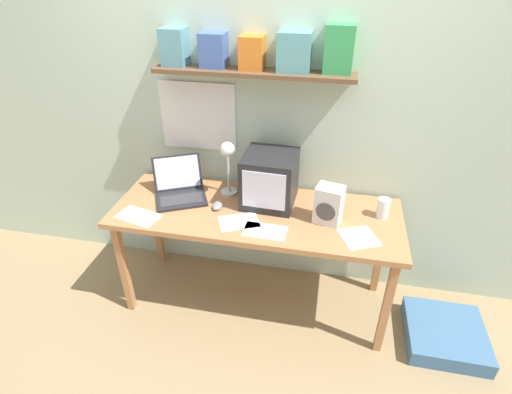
{
  "coord_description": "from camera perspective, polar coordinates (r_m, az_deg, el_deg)",
  "views": [
    {
      "loc": [
        0.41,
        -2.01,
        2.12
      ],
      "look_at": [
        0.0,
        0.0,
        0.85
      ],
      "focal_mm": 28.0,
      "sensor_mm": 36.0,
      "label": 1
    }
  ],
  "objects": [
    {
      "name": "desk_lamp",
      "position": [
        2.48,
        -4.05,
        5.49
      ],
      "size": [
        0.12,
        0.15,
        0.39
      ],
      "rotation": [
        0.0,
        0.0,
        0.27
      ],
      "color": "silver",
      "rests_on": "corner_desk"
    },
    {
      "name": "loose_paper_near_monitor",
      "position": [
        2.36,
        -2.45,
        -3.55
      ],
      "size": [
        0.28,
        0.24,
        0.0
      ],
      "rotation": [
        0.0,
        0.0,
        0.42
      ],
      "color": "white",
      "rests_on": "corner_desk"
    },
    {
      "name": "ground_plane",
      "position": [
        2.95,
        0.0,
        -14.2
      ],
      "size": [
        12.0,
        12.0,
        0.0
      ],
      "primitive_type": "plane",
      "color": "#9D835C"
    },
    {
      "name": "printed_handout",
      "position": [
        2.29,
        1.28,
        -4.9
      ],
      "size": [
        0.25,
        0.15,
        0.0
      ],
      "rotation": [
        0.0,
        0.0,
        -0.03
      ],
      "color": "white",
      "rests_on": "corner_desk"
    },
    {
      "name": "open_notebook",
      "position": [
        2.51,
        -16.46,
        -2.65
      ],
      "size": [
        0.28,
        0.21,
        0.0
      ],
      "rotation": [
        0.0,
        0.0,
        -0.25
      ],
      "color": "white",
      "rests_on": "corner_desk"
    },
    {
      "name": "space_heater",
      "position": [
        2.35,
        10.35,
        -1.09
      ],
      "size": [
        0.18,
        0.15,
        0.23
      ],
      "rotation": [
        0.0,
        0.0,
        -0.23
      ],
      "color": "white",
      "rests_on": "corner_desk"
    },
    {
      "name": "corner_desk",
      "position": [
        2.5,
        0.0,
        -3.21
      ],
      "size": [
        1.77,
        0.65,
        0.75
      ],
      "color": "#B87A4B",
      "rests_on": "ground_plane"
    },
    {
      "name": "back_wall",
      "position": [
        2.55,
        1.7,
        13.27
      ],
      "size": [
        5.6,
        0.24,
        2.6
      ],
      "color": "silver",
      "rests_on": "ground_plane"
    },
    {
      "name": "computer_mouse",
      "position": [
        2.5,
        -5.52,
        -1.2
      ],
      "size": [
        0.06,
        0.11,
        0.03
      ],
      "rotation": [
        0.0,
        0.0,
        0.02
      ],
      "color": "gray",
      "rests_on": "corner_desk"
    },
    {
      "name": "laptop",
      "position": [
        2.64,
        -10.85,
        1.37
      ],
      "size": [
        0.42,
        0.43,
        0.23
      ],
      "rotation": [
        0.0,
        0.0,
        0.46
      ],
      "color": "#232326",
      "rests_on": "corner_desk"
    },
    {
      "name": "floor_cushion",
      "position": [
        2.92,
        25.38,
        -17.31
      ],
      "size": [
        0.47,
        0.47,
        0.11
      ],
      "color": "teal",
      "rests_on": "ground_plane"
    },
    {
      "name": "juice_glass",
      "position": [
        2.5,
        17.68,
        -1.63
      ],
      "size": [
        0.07,
        0.07,
        0.12
      ],
      "color": "white",
      "rests_on": "corner_desk"
    },
    {
      "name": "crt_monitor",
      "position": [
        2.47,
        1.95,
        2.56
      ],
      "size": [
        0.33,
        0.34,
        0.33
      ],
      "rotation": [
        0.0,
        0.0,
        -0.04
      ],
      "color": "#232326",
      "rests_on": "corner_desk"
    },
    {
      "name": "loose_paper_near_laptop",
      "position": [
        2.31,
        14.48,
        -5.62
      ],
      "size": [
        0.25,
        0.25,
        0.0
      ],
      "rotation": [
        0.0,
        0.0,
        0.43
      ],
      "color": "white",
      "rests_on": "corner_desk"
    }
  ]
}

